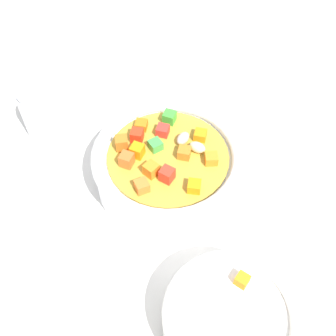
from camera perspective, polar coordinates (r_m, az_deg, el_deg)
The scene contains 5 objects.
ground_plane at distance 53.73cm, azimuth -0.00°, elevation -2.52°, with size 140.00×140.00×2.00cm, color silver.
soup_bowl_main at distance 50.27cm, azimuth -0.02°, elevation 0.27°, with size 17.69×17.69×6.86cm.
spoon at distance 54.61cm, azimuth 18.78°, elevation -2.92°, with size 21.90×12.86×0.75cm.
side_bowl_small at distance 42.98cm, azimuth 8.12°, elevation -19.57°, with size 12.64×12.64×5.33cm.
pepper_shaker at distance 57.45cm, azimuth -17.58°, elevation 7.35°, with size 3.29×3.29×8.81cm.
Camera 1 is at (30.59, 1.00, 43.16)cm, focal length 45.43 mm.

